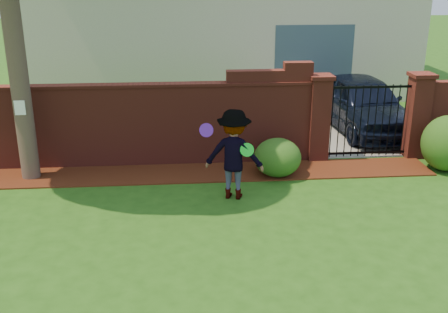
{
  "coord_description": "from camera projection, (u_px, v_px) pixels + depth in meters",
  "views": [
    {
      "loc": [
        -0.57,
        -6.91,
        4.01
      ],
      "look_at": [
        0.13,
        1.4,
        1.05
      ],
      "focal_mm": 42.84,
      "sensor_mm": 36.0,
      "label": 1
    }
  ],
  "objects": [
    {
      "name": "ground",
      "position": [
        223.0,
        256.0,
        7.88
      ],
      "size": [
        80.0,
        80.0,
        0.01
      ],
      "primitive_type": "cube",
      "color": "#224D13",
      "rests_on": "ground"
    },
    {
      "name": "mulch_bed",
      "position": [
        164.0,
        174.0,
        10.93
      ],
      "size": [
        11.1,
        1.08,
        0.03
      ],
      "primitive_type": "cube",
      "color": "#3C170B",
      "rests_on": "ground"
    },
    {
      "name": "brick_wall",
      "position": [
        112.0,
        123.0,
        11.16
      ],
      "size": [
        8.7,
        0.31,
        2.16
      ],
      "color": "maroon",
      "rests_on": "ground"
    },
    {
      "name": "pillar_left",
      "position": [
        319.0,
        117.0,
        11.5
      ],
      "size": [
        0.5,
        0.5,
        1.88
      ],
      "color": "maroon",
      "rests_on": "ground"
    },
    {
      "name": "pillar_right",
      "position": [
        417.0,
        115.0,
        11.68
      ],
      "size": [
        0.5,
        0.5,
        1.88
      ],
      "color": "maroon",
      "rests_on": "ground"
    },
    {
      "name": "iron_gate",
      "position": [
        368.0,
        121.0,
        11.62
      ],
      "size": [
        1.78,
        0.03,
        1.6
      ],
      "color": "black",
      "rests_on": "ground"
    },
    {
      "name": "driveway",
      "position": [
        319.0,
        112.0,
        15.66
      ],
      "size": [
        3.2,
        8.0,
        0.01
      ],
      "primitive_type": "cube",
      "color": "gray",
      "rests_on": "ground"
    },
    {
      "name": "car",
      "position": [
        366.0,
        105.0,
        13.53
      ],
      "size": [
        1.94,
        4.24,
        1.41
      ],
      "primitive_type": "imported",
      "rotation": [
        0.0,
        0.0,
        0.07
      ],
      "color": "black",
      "rests_on": "ground"
    },
    {
      "name": "paper_notice",
      "position": [
        20.0,
        108.0,
        10.1
      ],
      "size": [
        0.2,
        0.01,
        0.28
      ],
      "primitive_type": "cube",
      "color": "white",
      "rests_on": "tree"
    },
    {
      "name": "shrub_left",
      "position": [
        278.0,
        157.0,
        10.76
      ],
      "size": [
        0.95,
        0.95,
        0.78
      ],
      "primitive_type": "ellipsoid",
      "color": "#1B4B16",
      "rests_on": "ground"
    },
    {
      "name": "shrub_middle",
      "position": [
        448.0,
        143.0,
        11.0
      ],
      "size": [
        1.06,
        1.06,
        1.17
      ],
      "primitive_type": "ellipsoid",
      "color": "#1B4B16",
      "rests_on": "ground"
    },
    {
      "name": "man",
      "position": [
        233.0,
        155.0,
        9.59
      ],
      "size": [
        1.2,
        0.88,
        1.66
      ],
      "primitive_type": "imported",
      "rotation": [
        0.0,
        0.0,
        2.87
      ],
      "color": "gray",
      "rests_on": "ground"
    },
    {
      "name": "frisbee_purple",
      "position": [
        206.0,
        130.0,
        9.34
      ],
      "size": [
        0.26,
        0.11,
        0.25
      ],
      "primitive_type": "cylinder",
      "rotation": [
        1.36,
        0.0,
        -0.17
      ],
      "color": "#601BAE",
      "rests_on": "man"
    },
    {
      "name": "frisbee_green",
      "position": [
        247.0,
        150.0,
        9.39
      ],
      "size": [
        0.25,
        0.1,
        0.25
      ],
      "primitive_type": "cylinder",
      "rotation": [
        1.43,
        0.0,
        -0.16
      ],
      "color": "green",
      "rests_on": "man"
    }
  ]
}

